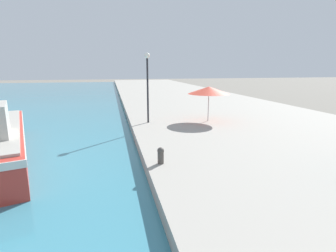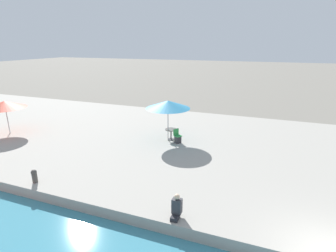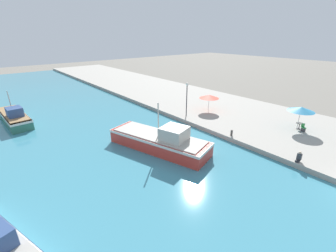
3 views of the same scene
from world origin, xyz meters
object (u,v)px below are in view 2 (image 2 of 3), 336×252
(cafe_umbrella_pink, at_px, (168,104))
(cafe_chair_left, at_px, (178,138))
(person_at_quay, at_px, (177,207))
(mooring_bollard, at_px, (34,176))
(cafe_table, at_px, (171,132))
(cafe_umbrella_white, at_px, (5,105))

(cafe_umbrella_pink, bearing_deg, cafe_chair_left, -105.98)
(person_at_quay, relative_size, mooring_bollard, 1.47)
(cafe_table, height_order, cafe_chair_left, cafe_chair_left)
(cafe_umbrella_white, relative_size, person_at_quay, 2.96)
(mooring_bollard, bearing_deg, cafe_umbrella_white, 57.39)
(cafe_umbrella_pink, bearing_deg, person_at_quay, -157.06)
(cafe_umbrella_white, distance_m, person_at_quay, 15.37)
(cafe_table, distance_m, person_at_quay, 8.31)
(cafe_chair_left, height_order, mooring_bollard, cafe_chair_left)
(cafe_table, bearing_deg, person_at_quay, -158.50)
(cafe_umbrella_white, bearing_deg, person_at_quay, -108.49)
(cafe_umbrella_white, relative_size, cafe_chair_left, 3.12)
(cafe_table, xyz_separation_m, mooring_bollard, (-7.64, 4.01, -0.18))
(cafe_umbrella_white, bearing_deg, cafe_table, -75.85)
(cafe_chair_left, bearing_deg, mooring_bollard, 1.04)
(cafe_umbrella_pink, xyz_separation_m, mooring_bollard, (-7.45, 3.86, -2.11))
(cafe_umbrella_pink, height_order, cafe_table, cafe_umbrella_pink)
(cafe_umbrella_pink, distance_m, cafe_table, 1.94)
(cafe_umbrella_pink, relative_size, person_at_quay, 3.03)
(cafe_chair_left, bearing_deg, cafe_umbrella_pink, -72.44)
(cafe_umbrella_pink, relative_size, mooring_bollard, 4.44)
(cafe_umbrella_white, distance_m, mooring_bollard, 9.00)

